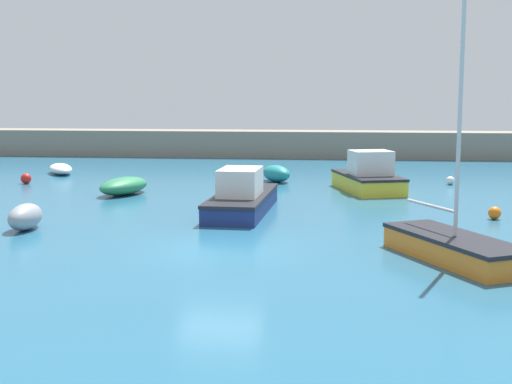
# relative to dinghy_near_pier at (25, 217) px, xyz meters

# --- Properties ---
(ground_plane) EXTENTS (120.00, 120.00, 0.20)m
(ground_plane) POSITION_rel_dinghy_near_pier_xyz_m (7.11, -2.45, -0.55)
(ground_plane) COLOR #235B7A
(harbor_breakwater) EXTENTS (45.39, 2.72, 1.88)m
(harbor_breakwater) POSITION_rel_dinghy_near_pier_xyz_m (7.11, 27.92, 0.49)
(harbor_breakwater) COLOR gray
(harbor_breakwater) RESTS_ON ground_plane
(dinghy_near_pier) EXTENTS (0.92, 1.93, 0.89)m
(dinghy_near_pier) POSITION_rel_dinghy_near_pier_xyz_m (0.00, 0.00, 0.00)
(dinghy_near_pier) COLOR gray
(dinghy_near_pier) RESTS_ON ground_plane
(rowboat_blue_near) EXTENTS (2.40, 3.38, 0.79)m
(rowboat_blue_near) POSITION_rel_dinghy_near_pier_xyz_m (0.93, 8.49, -0.05)
(rowboat_blue_near) COLOR #287A4C
(rowboat_blue_near) RESTS_ON ground_plane
(open_tender_yellow) EXTENTS (2.53, 3.22, 0.59)m
(open_tender_yellow) POSITION_rel_dinghy_near_pier_xyz_m (-5.02, 16.04, -0.15)
(open_tender_yellow) COLOR white
(open_tender_yellow) RESTS_ON ground_plane
(fishing_dinghy_green) EXTENTS (2.11, 2.43, 0.86)m
(fishing_dinghy_green) POSITION_rel_dinghy_near_pier_xyz_m (7.51, 13.85, -0.02)
(fishing_dinghy_green) COLOR teal
(fishing_dinghy_green) RESTS_ON ground_plane
(sailboat_tall_mast) EXTENTS (3.73, 5.15, 7.47)m
(sailboat_tall_mast) POSITION_rel_dinghy_near_pier_xyz_m (13.83, -3.03, -0.03)
(sailboat_tall_mast) COLOR orange
(sailboat_tall_mast) RESTS_ON ground_plane
(motorboat_grey_hull) EXTENTS (2.30, 6.58, 1.78)m
(motorboat_grey_hull) POSITION_rel_dinghy_near_pier_xyz_m (6.92, 4.15, 0.17)
(motorboat_grey_hull) COLOR navy
(motorboat_grey_hull) RESTS_ON ground_plane
(cabin_cruiser_white) EXTENTS (3.47, 5.20, 1.95)m
(cabin_cruiser_white) POSITION_rel_dinghy_near_pier_xyz_m (12.12, 10.74, 0.23)
(cabin_cruiser_white) COLOR yellow
(cabin_cruiser_white) RESTS_ON ground_plane
(mooring_buoy_red) EXTENTS (0.53, 0.53, 0.53)m
(mooring_buoy_red) POSITION_rel_dinghy_near_pier_xyz_m (-5.14, 11.65, -0.18)
(mooring_buoy_red) COLOR red
(mooring_buoy_red) RESTS_ON ground_plane
(mooring_buoy_orange) EXTENTS (0.47, 0.47, 0.47)m
(mooring_buoy_orange) POSITION_rel_dinghy_near_pier_xyz_m (16.40, 3.76, -0.21)
(mooring_buoy_orange) COLOR orange
(mooring_buoy_orange) RESTS_ON ground_plane
(mooring_buoy_white) EXTENTS (0.43, 0.43, 0.43)m
(mooring_buoy_white) POSITION_rel_dinghy_near_pier_xyz_m (16.37, 13.60, -0.23)
(mooring_buoy_white) COLOR white
(mooring_buoy_white) RESTS_ON ground_plane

